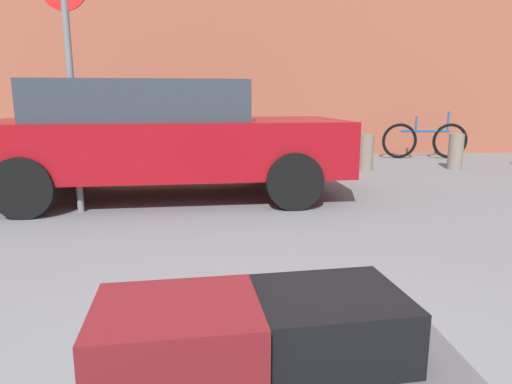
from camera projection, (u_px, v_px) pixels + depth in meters
name	position (u px, v px, depth m)	size (l,w,h in m)	color
suitcase_maroon_front_left	(177.00, 341.00, 1.43)	(0.52, 0.42, 0.25)	maroon
suitcase_black_rear_left	(321.00, 324.00, 1.56)	(0.56, 0.42, 0.22)	black
parked_car	(162.00, 136.00, 5.55)	(4.39, 2.11, 1.42)	maroon
bicycle_leaning	(425.00, 140.00, 9.34)	(1.76, 0.22, 0.96)	black
bollard_kerb_near	(366.00, 152.00, 7.75)	(0.25, 0.25, 0.62)	#72665B
bollard_kerb_mid	(456.00, 152.00, 7.87)	(0.25, 0.25, 0.62)	#72665B
no_parking_sign	(69.00, 62.00, 4.62)	(0.50, 0.08, 2.57)	slate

